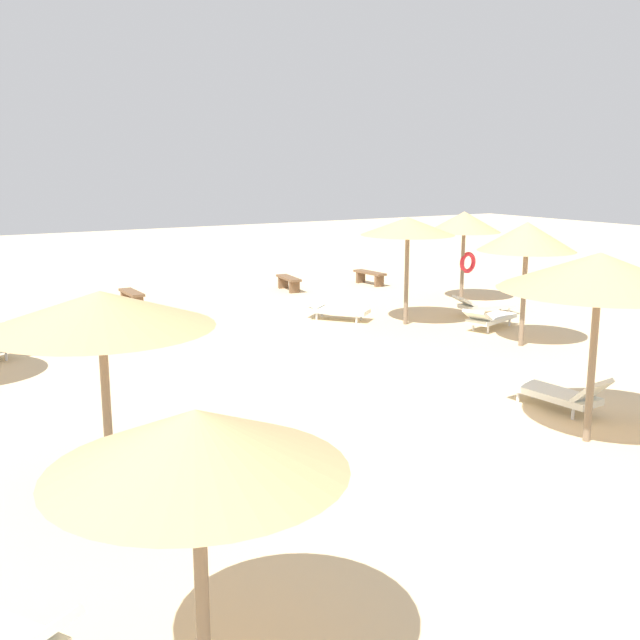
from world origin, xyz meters
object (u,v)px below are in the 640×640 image
object	(u,v)px
bench_1	(289,281)
bench_2	(370,275)
parasol_6	(101,310)
parasol_4	(599,272)
parasol_0	(196,442)
parasol_2	(527,237)
lounger_3	(334,309)
lounger_4	(559,393)
lounger_2	(489,318)
bench_0	(132,296)
parasol_3	(408,227)
lounger_1	(484,305)
parasol_1	(464,223)

from	to	relation	value
bench_1	bench_2	size ratio (longest dim) A/B	1.01
parasol_6	bench_2	size ratio (longest dim) A/B	1.95
parasol_4	bench_1	xyz separation A→B (m)	(2.82, 15.25, -2.41)
parasol_0	parasol_6	distance (m)	4.38
parasol_2	bench_1	world-z (taller)	parasol_2
bench_2	parasol_2	bearing A→B (deg)	-102.67
lounger_3	bench_1	size ratio (longest dim) A/B	1.23
lounger_4	bench_2	size ratio (longest dim) A/B	1.27
parasol_4	lounger_2	xyz separation A→B (m)	(4.48, 6.96, -2.45)
lounger_4	bench_1	size ratio (longest dim) A/B	1.25
lounger_2	bench_0	bearing A→B (deg)	131.87
parasol_3	lounger_1	xyz separation A→B (m)	(2.75, -0.18, -2.41)
lounger_4	parasol_0	bearing A→B (deg)	-156.66
parasol_3	bench_2	bearing A→B (deg)	63.60
lounger_2	bench_1	size ratio (longest dim) A/B	1.31
bench_1	bench_2	xyz separation A→B (m)	(3.20, -0.39, 0.00)
lounger_2	parasol_4	bearing A→B (deg)	-122.78
lounger_4	bench_1	xyz separation A→B (m)	(2.01, 13.95, 0.03)
parasol_4	lounger_3	world-z (taller)	parasol_4
parasol_3	bench_1	xyz separation A→B (m)	(-0.11, 6.61, -2.37)
parasol_1	lounger_1	bearing A→B (deg)	-115.49
parasol_6	parasol_3	bearing A→B (deg)	33.24
parasol_2	lounger_1	xyz separation A→B (m)	(1.84, 3.28, -2.37)
parasol_3	lounger_3	distance (m)	3.17
lounger_3	bench_0	world-z (taller)	lounger_3
parasol_1	parasol_2	distance (m)	6.11
lounger_1	bench_2	bearing A→B (deg)	86.97
parasol_1	parasol_2	size ratio (longest dim) A/B	0.96
parasol_6	bench_0	bearing A→B (deg)	71.86
lounger_1	lounger_4	bearing A→B (deg)	-124.25
parasol_1	parasol_2	bearing A→B (deg)	-117.81
bench_0	parasol_4	bearing A→B (deg)	-79.38
parasol_0	parasol_3	bearing A→B (deg)	46.26
parasol_2	lounger_4	bearing A→B (deg)	-128.05
parasol_3	lounger_2	world-z (taller)	parasol_3
parasol_2	bench_0	xyz separation A→B (m)	(-6.68, 9.96, -2.33)
parasol_3	bench_1	size ratio (longest dim) A/B	1.93
lounger_3	parasol_4	bearing A→B (deg)	-98.64
parasol_0	parasol_6	xyz separation A→B (m)	(0.42, 4.35, 0.28)
lounger_3	lounger_4	size ratio (longest dim) A/B	0.98
parasol_0	lounger_4	bearing A→B (deg)	23.34
parasol_1	parasol_4	world-z (taller)	parasol_4
parasol_1	parasol_2	xyz separation A→B (m)	(-2.85, -5.41, 0.14)
parasol_6	bench_0	size ratio (longest dim) A/B	1.98
parasol_6	lounger_4	xyz separation A→B (m)	(7.93, -0.75, -2.21)
parasol_2	bench_2	world-z (taller)	parasol_2
parasol_4	parasol_3	bearing A→B (deg)	71.27
parasol_1	bench_2	xyz separation A→B (m)	(-0.67, 4.28, -2.19)
lounger_4	bench_2	distance (m)	14.53
lounger_1	lounger_2	bearing A→B (deg)	-128.70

